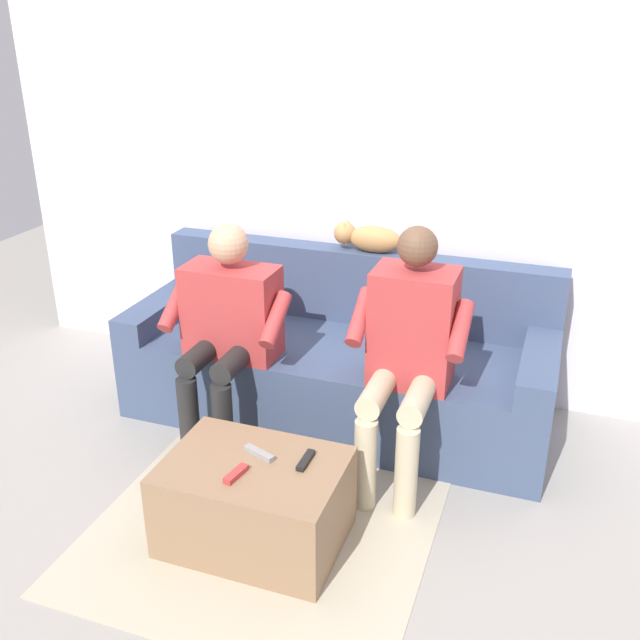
% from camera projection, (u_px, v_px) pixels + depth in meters
% --- Properties ---
extents(ground_plane, '(8.00, 8.00, 0.00)m').
position_uv_depth(ground_plane, '(290.00, 487.00, 3.27)').
color(ground_plane, gray).
extents(back_wall, '(4.37, 0.06, 2.59)m').
position_uv_depth(back_wall, '(369.00, 157.00, 3.77)').
color(back_wall, silver).
rests_on(back_wall, ground).
extents(couch, '(2.18, 0.81, 0.83)m').
position_uv_depth(couch, '(339.00, 365.00, 3.77)').
color(couch, '#3D4C6B').
rests_on(couch, ground).
extents(coffee_table, '(0.71, 0.51, 0.37)m').
position_uv_depth(coffee_table, '(255.00, 502.00, 2.87)').
color(coffee_table, '#8C6B4C').
rests_on(coffee_table, ground).
extents(person_left_seated, '(0.52, 0.59, 1.17)m').
position_uv_depth(person_left_seated, '(409.00, 344.00, 3.15)').
color(person_left_seated, '#B23838').
rests_on(person_left_seated, ground).
extents(person_right_seated, '(0.61, 0.49, 1.10)m').
position_uv_depth(person_right_seated, '(227.00, 322.00, 3.44)').
color(person_right_seated, '#B23838').
rests_on(person_right_seated, ground).
extents(cat_on_backrest, '(0.52, 0.13, 0.15)m').
position_uv_depth(cat_on_backrest, '(368.00, 238.00, 3.75)').
color(cat_on_backrest, '#B7844C').
rests_on(cat_on_backrest, couch).
extents(remote_black, '(0.03, 0.14, 0.02)m').
position_uv_depth(remote_black, '(306.00, 460.00, 2.80)').
color(remote_black, black).
rests_on(remote_black, coffee_table).
extents(remote_gray, '(0.15, 0.08, 0.02)m').
position_uv_depth(remote_gray, '(260.00, 453.00, 2.85)').
color(remote_gray, gray).
rests_on(remote_gray, coffee_table).
extents(remote_red, '(0.06, 0.13, 0.02)m').
position_uv_depth(remote_red, '(236.00, 474.00, 2.72)').
color(remote_red, '#B73333').
rests_on(remote_red, coffee_table).
extents(floor_rug, '(1.39, 1.42, 0.01)m').
position_uv_depth(floor_rug, '(268.00, 520.00, 3.05)').
color(floor_rug, '#B7AD93').
rests_on(floor_rug, ground).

